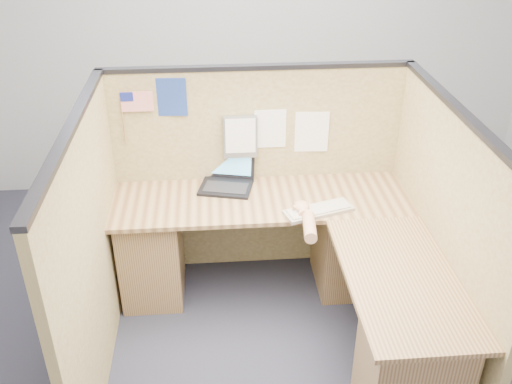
{
  "coord_description": "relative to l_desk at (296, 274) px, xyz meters",
  "views": [
    {
      "loc": [
        -0.3,
        -2.54,
        2.64
      ],
      "look_at": [
        -0.05,
        0.5,
        0.88
      ],
      "focal_mm": 40.0,
      "sensor_mm": 36.0,
      "label": 1
    }
  ],
  "objects": [
    {
      "name": "floor",
      "position": [
        -0.18,
        -0.29,
        -0.39
      ],
      "size": [
        5.0,
        5.0,
        0.0
      ],
      "primitive_type": "plane",
      "color": "#21222E",
      "rests_on": "ground"
    },
    {
      "name": "wall_back",
      "position": [
        -0.18,
        1.96,
        1.01
      ],
      "size": [
        5.0,
        0.0,
        5.0
      ],
      "primitive_type": "plane",
      "rotation": [
        1.57,
        0.0,
        0.0
      ],
      "color": "#9EA0A3",
      "rests_on": "floor"
    },
    {
      "name": "cubicle_partitions",
      "position": [
        -0.18,
        0.14,
        0.38
      ],
      "size": [
        2.06,
        1.83,
        1.53
      ],
      "color": "olive",
      "rests_on": "floor"
    },
    {
      "name": "l_desk",
      "position": [
        0.0,
        0.0,
        0.0
      ],
      "size": [
        1.95,
        1.75,
        0.73
      ],
      "color": "brown",
      "rests_on": "floor"
    },
    {
      "name": "laptop",
      "position": [
        -0.41,
        0.61,
        0.4
      ],
      "size": [
        0.39,
        0.4,
        0.25
      ],
      "rotation": [
        0.0,
        0.0,
        -0.23
      ],
      "color": "black",
      "rests_on": "l_desk"
    },
    {
      "name": "keyboard",
      "position": [
        0.16,
        0.19,
        0.35
      ],
      "size": [
        0.47,
        0.28,
        0.03
      ],
      "rotation": [
        0.0,
        0.0,
        0.3
      ],
      "color": "gray",
      "rests_on": "l_desk"
    },
    {
      "name": "mouse",
      "position": [
        0.05,
        0.19,
        0.36
      ],
      "size": [
        0.13,
        0.1,
        0.05
      ],
      "primitive_type": "ellipsoid",
      "rotation": [
        0.0,
        0.0,
        0.3
      ],
      "color": "silver",
      "rests_on": "l_desk"
    },
    {
      "name": "hand_forearm",
      "position": [
        0.06,
        0.04,
        0.38
      ],
      "size": [
        0.12,
        0.41,
        0.09
      ],
      "color": "tan",
      "rests_on": "l_desk"
    },
    {
      "name": "blue_poster",
      "position": [
        -0.74,
        0.68,
        0.95
      ],
      "size": [
        0.19,
        0.02,
        0.26
      ],
      "primitive_type": "cube",
      "rotation": [
        0.0,
        0.0,
        -0.07
      ],
      "color": "navy",
      "rests_on": "cubicle_partitions"
    },
    {
      "name": "american_flag",
      "position": [
        -0.99,
        0.67,
        0.91
      ],
      "size": [
        0.21,
        0.01,
        0.36
      ],
      "color": "olive",
      "rests_on": "cubicle_partitions"
    },
    {
      "name": "file_holder",
      "position": [
        -0.3,
        0.66,
        0.66
      ],
      "size": [
        0.23,
        0.05,
        0.29
      ],
      "color": "slate",
      "rests_on": "cubicle_partitions"
    },
    {
      "name": "paper_left",
      "position": [
        -0.1,
        0.68,
        0.7
      ],
      "size": [
        0.21,
        0.01,
        0.27
      ],
      "primitive_type": "cube",
      "rotation": [
        0.0,
        0.0,
        0.01
      ],
      "color": "white",
      "rests_on": "cubicle_partitions"
    },
    {
      "name": "paper_right",
      "position": [
        0.18,
        0.68,
        0.67
      ],
      "size": [
        0.23,
        0.02,
        0.29
      ],
      "primitive_type": "cube",
      "rotation": [
        0.0,
        0.0,
        -0.06
      ],
      "color": "white",
      "rests_on": "cubicle_partitions"
    }
  ]
}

